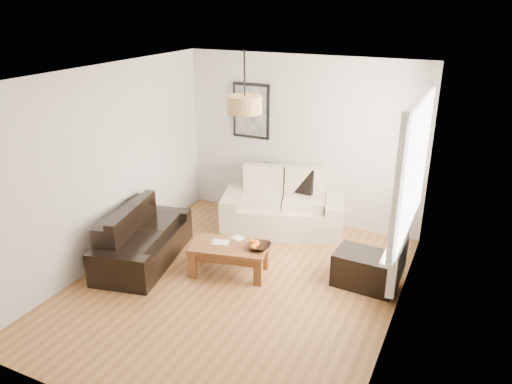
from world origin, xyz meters
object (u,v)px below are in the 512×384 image
at_px(sofa_leather, 143,237).
at_px(coffee_table, 229,259).
at_px(loveseat_cream, 283,202).
at_px(ottoman, 365,270).

distance_m(sofa_leather, coffee_table, 1.23).
xyz_separation_m(loveseat_cream, coffee_table, (-0.12, -1.53, -0.25)).
height_order(sofa_leather, coffee_table, sofa_leather).
bearing_deg(sofa_leather, ottoman, -89.42).
height_order(loveseat_cream, coffee_table, loveseat_cream).
relative_size(coffee_table, ottoman, 1.30).
height_order(loveseat_cream, ottoman, loveseat_cream).
bearing_deg(coffee_table, sofa_leather, -170.47).
xyz_separation_m(coffee_table, ottoman, (1.67, 0.46, 0.01)).
height_order(coffee_table, ottoman, ottoman).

